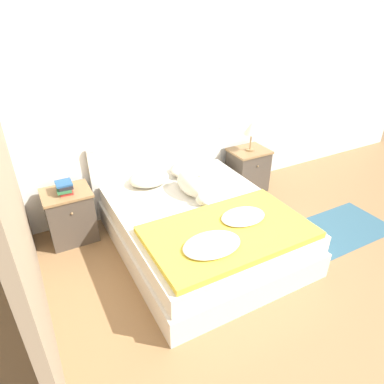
# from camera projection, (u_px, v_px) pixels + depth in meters

# --- Properties ---
(ground_plane) EXTENTS (16.00, 16.00, 0.00)m
(ground_plane) POSITION_uv_depth(u_px,v_px,m) (262.00, 306.00, 3.05)
(ground_plane) COLOR #997047
(wall_back) EXTENTS (9.00, 0.06, 2.55)m
(wall_back) POSITION_uv_depth(u_px,v_px,m) (160.00, 106.00, 4.05)
(wall_back) COLOR white
(wall_back) RESTS_ON ground_plane
(wall_side_left) EXTENTS (0.06, 3.10, 2.55)m
(wall_side_left) POSITION_uv_depth(u_px,v_px,m) (5.00, 172.00, 2.52)
(wall_side_left) COLOR gray
(wall_side_left) RESTS_ON ground_plane
(bed) EXTENTS (1.69, 2.04, 0.47)m
(bed) POSITION_uv_depth(u_px,v_px,m) (201.00, 228.00, 3.69)
(bed) COLOR silver
(bed) RESTS_ON ground_plane
(headboard) EXTENTS (1.77, 0.06, 0.94)m
(headboard) POSITION_uv_depth(u_px,v_px,m) (161.00, 169.00, 4.36)
(headboard) COLOR silver
(headboard) RESTS_ON ground_plane
(nightstand_left) EXTENTS (0.51, 0.43, 0.60)m
(nightstand_left) POSITION_uv_depth(u_px,v_px,m) (70.00, 215.00, 3.77)
(nightstand_left) COLOR #4C4238
(nightstand_left) RESTS_ON ground_plane
(nightstand_right) EXTENTS (0.51, 0.43, 0.60)m
(nightstand_right) POSITION_uv_depth(u_px,v_px,m) (248.00, 170.00, 4.76)
(nightstand_right) COLOR #4C4238
(nightstand_right) RESTS_ON ground_plane
(pillow_left) EXTENTS (0.47, 0.39, 0.13)m
(pillow_left) POSITION_uv_depth(u_px,v_px,m) (149.00, 179.00, 4.02)
(pillow_left) COLOR beige
(pillow_left) RESTS_ON bed
(pillow_right) EXTENTS (0.47, 0.39, 0.13)m
(pillow_right) POSITION_uv_depth(u_px,v_px,m) (189.00, 169.00, 4.24)
(pillow_right) COLOR beige
(pillow_right) RESTS_ON bed
(quilt) EXTENTS (1.52, 0.92, 0.11)m
(quilt) POSITION_uv_depth(u_px,v_px,m) (228.00, 232.00, 3.15)
(quilt) COLOR yellow
(quilt) RESTS_ON bed
(dog) EXTENTS (0.23, 0.68, 0.24)m
(dog) POSITION_uv_depth(u_px,v_px,m) (191.00, 185.00, 3.78)
(dog) COLOR silver
(dog) RESTS_ON bed
(book_stack) EXTENTS (0.18, 0.23, 0.12)m
(book_stack) POSITION_uv_depth(u_px,v_px,m) (65.00, 187.00, 3.59)
(book_stack) COLOR #AD2D28
(book_stack) RESTS_ON nightstand_left
(table_lamp) EXTENTS (0.21, 0.21, 0.39)m
(table_lamp) POSITION_uv_depth(u_px,v_px,m) (252.00, 129.00, 4.46)
(table_lamp) COLOR #9E7A4C
(table_lamp) RESTS_ON nightstand_right
(rug) EXTENTS (1.23, 0.71, 0.00)m
(rug) POSITION_uv_depth(u_px,v_px,m) (339.00, 229.00, 4.06)
(rug) COLOR #335B70
(rug) RESTS_ON ground_plane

